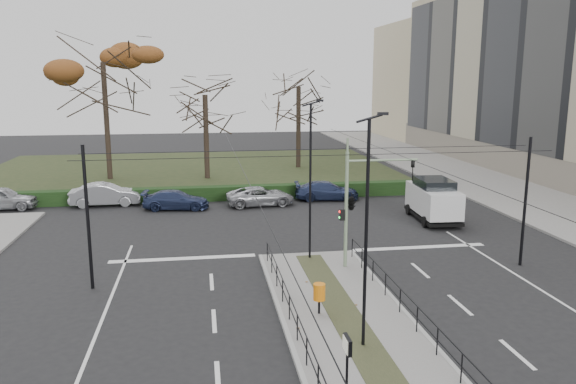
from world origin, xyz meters
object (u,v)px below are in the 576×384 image
info_panel (347,354)px  parked_car_fourth (260,196)px  streetlamp_median_near (367,232)px  parked_car_fifth (327,191)px  traffic_light (353,201)px  white_van (433,199)px  rust_tree (103,62)px  bare_tree_near (205,101)px  litter_bin (319,292)px  bare_tree_center (299,93)px  streetlamp_median_far (311,180)px  parked_car_third (176,200)px  parked_car_first (1,198)px  parked_car_second (105,194)px

info_panel → parked_car_fourth: size_ratio=0.45×
streetlamp_median_near → parked_car_fifth: bearing=80.3°
traffic_light → parked_car_fifth: traffic_light is taller
white_van → rust_tree: size_ratio=0.39×
traffic_light → bare_tree_near: bare_tree_near is taller
litter_bin → bare_tree_center: bearing=81.3°
streetlamp_median_far → bare_tree_center: (4.33, 28.07, 3.29)m
rust_tree → bare_tree_near: (8.28, -0.93, -3.17)m
info_panel → white_van: size_ratio=0.41×
bare_tree_near → parked_car_fifth: 14.25m
traffic_light → parked_car_third: 16.06m
traffic_light → parked_car_fifth: size_ratio=1.15×
parked_car_first → parked_car_second: bearing=-89.2°
litter_bin → parked_car_fifth: size_ratio=0.25×
parked_car_first → traffic_light: bearing=-128.1°
streetlamp_median_near → streetlamp_median_far: bearing=89.9°
info_panel → parked_car_first: size_ratio=0.46×
parked_car_first → parked_car_fourth: (17.14, -1.39, -0.13)m
rust_tree → bare_tree_near: bearing=-6.4°
streetlamp_median_far → rust_tree: bearing=117.9°
info_panel → streetlamp_median_far: bearing=83.1°
streetlamp_median_near → parked_car_first: 29.27m
parked_car_first → rust_tree: rust_tree is taller
info_panel → parked_car_fourth: (0.46, 24.86, -1.13)m
streetlamp_median_far → parked_car_fourth: 12.75m
info_panel → parked_car_third: bearing=102.0°
rust_tree → streetlamp_median_far: bearing=-62.1°
info_panel → bare_tree_near: size_ratio=0.22×
litter_bin → parked_car_third: 19.29m
streetlamp_median_far → bare_tree_center: bare_tree_center is taller
parked_car_first → parked_car_second: size_ratio=0.97×
parked_car_third → streetlamp_median_far: bearing=-144.1°
traffic_light → litter_bin: (-2.57, -4.94, -2.25)m
traffic_light → parked_car_second: size_ratio=1.12×
white_van → rust_tree: (-21.74, 17.64, 8.52)m
streetlamp_median_near → parked_car_second: 25.84m
bare_tree_near → traffic_light: bearing=-76.0°
parked_car_fourth → parked_car_fifth: bearing=-83.5°
litter_bin → info_panel: info_panel is taller
streetlamp_median_near → parked_car_fifth: 22.98m
parked_car_second → bare_tree_center: (15.89, 14.23, 6.47)m
litter_bin → parked_car_fifth: parked_car_fifth is taller
parked_car_third → white_van: (15.69, -5.47, 0.71)m
white_van → bare_tree_near: bare_tree_near is taller
streetlamp_median_near → parked_car_second: (-11.54, 22.91, -3.15)m
bare_tree_center → litter_bin: bearing=-98.7°
streetlamp_median_far → parked_car_fourth: size_ratio=1.62×
parked_car_first → bare_tree_near: 17.71m
parked_car_fourth → white_van: 11.57m
rust_tree → bare_tree_center: 17.77m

